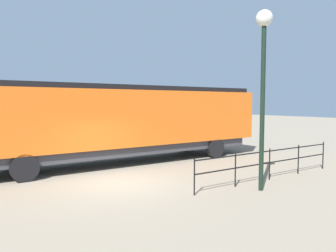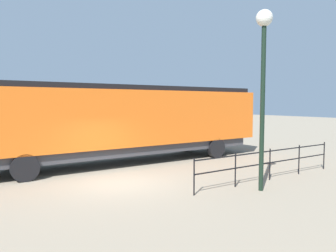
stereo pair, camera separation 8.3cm
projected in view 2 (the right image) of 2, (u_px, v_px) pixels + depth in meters
ground_plane at (119, 183)px, 12.38m from camera, size 120.00×120.00×0.00m
locomotive at (132, 119)px, 16.73m from camera, size 3.14×15.65×3.93m
lamp_post at (263, 59)px, 11.05m from camera, size 0.57×0.57×6.24m
platform_fence at (270, 160)px, 12.87m from camera, size 0.05×7.75×1.27m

